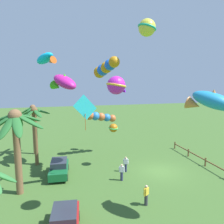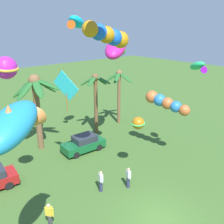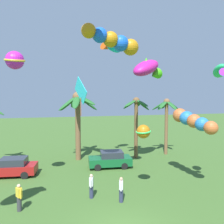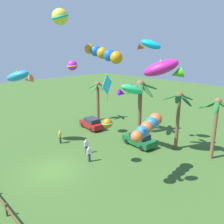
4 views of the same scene
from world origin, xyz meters
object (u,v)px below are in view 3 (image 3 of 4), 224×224
parked_car_0 (110,159)px  kite_fish_2 (147,69)px  spectator_2 (91,186)px  kite_ball_4 (143,132)px  palm_tree_0 (78,109)px  palm_tree_1 (166,113)px  spectator_1 (121,189)px  kite_tube_6 (192,120)px  kite_fish_8 (220,71)px  kite_fish_9 (112,46)px  spectator_0 (19,197)px  kite_diamond_3 (81,91)px  kite_tube_0 (113,40)px  parked_car_1 (12,167)px  kite_ball_1 (15,60)px  palm_tree_2 (136,113)px

parked_car_0 → kite_fish_2: 8.96m
spectator_2 → kite_ball_4: bearing=-1.8°
palm_tree_0 → palm_tree_1: (9.82, -0.23, -0.57)m
spectator_1 → kite_ball_4: size_ratio=1.17×
kite_tube_6 → kite_fish_8: 4.16m
palm_tree_1 → kite_fish_9: kite_fish_9 is taller
spectator_0 → kite_ball_4: bearing=3.7°
palm_tree_0 → kite_diamond_3: bearing=-92.0°
spectator_2 → kite_tube_0: bearing=33.0°
kite_tube_0 → kite_tube_6: bearing=-5.3°
parked_car_1 → kite_fish_8: 17.16m
palm_tree_1 → kite_fish_2: bearing=-136.1°
kite_ball_4 → palm_tree_0: bearing=112.1°
kite_tube_0 → kite_fish_2: bearing=42.5°
palm_tree_0 → parked_car_1: size_ratio=1.73×
parked_car_1 → palm_tree_1: bearing=11.8°
kite_diamond_3 → kite_ball_4: (3.82, -3.44, -2.74)m
kite_ball_1 → kite_tube_6: 13.05m
palm_tree_1 → spectator_2: (-9.69, -8.60, -3.92)m
palm_tree_1 → spectator_1: palm_tree_1 is taller
spectator_1 → kite_fish_8: kite_fish_8 is taller
palm_tree_0 → spectator_0: 11.24m
parked_car_0 → kite_fish_2: (3.24, -0.78, 8.31)m
kite_fish_2 → kite_tube_6: kite_fish_2 is taller
kite_diamond_3 → spectator_1: bearing=-64.5°
parked_car_1 → kite_fish_9: bearing=7.1°
palm_tree_2 → parked_car_0: bearing=-144.6°
spectator_2 → kite_fish_9: (2.88, 6.45, 10.42)m
spectator_0 → kite_tube_0: bearing=16.2°
parked_car_1 → spectator_0: bearing=-75.4°
kite_fish_2 → kite_fish_9: size_ratio=1.56×
spectator_0 → kite_ball_1: (-0.44, 2.46, 8.12)m
kite_ball_1 → kite_tube_6: bearing=-5.9°
spectator_1 → kite_tube_6: (5.88, 1.54, 4.01)m
kite_tube_6 → kite_ball_4: bearing=-170.5°
palm_tree_1 → spectator_0: size_ratio=3.98×
spectator_1 → kite_diamond_3: size_ratio=0.52×
spectator_0 → kite_ball_1: 8.50m
kite_tube_0 → parked_car_0: bearing=79.5°
parked_car_0 → kite_tube_6: 8.23m
spectator_2 → kite_ball_1: bearing=158.5°
spectator_1 → kite_fish_2: 10.89m
parked_car_1 → kite_fish_8: bearing=-28.0°
parked_car_0 → spectator_2: size_ratio=2.53×
kite_fish_8 → kite_ball_1: bearing=163.3°
palm_tree_1 → kite_fish_2: (-3.88, -3.74, 4.34)m
spectator_2 → kite_fish_2: (5.81, 4.87, 8.25)m
kite_diamond_3 → kite_ball_4: size_ratio=2.25×
kite_fish_2 → kite_diamond_3: 6.65m
kite_fish_2 → kite_fish_9: (-2.93, 1.59, 2.16)m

